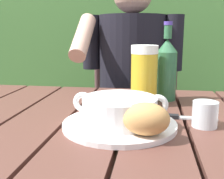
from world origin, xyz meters
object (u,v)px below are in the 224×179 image
beer_bottle (166,68)px  person_eating (130,78)px  chair_near_diner (133,114)px  serving_plate (120,124)px  soup_bowl (120,109)px  bread_roll (146,119)px  beer_glass (144,75)px  table_knife (177,117)px  water_glass_small (205,114)px

beer_bottle → person_eating: bearing=110.5°
chair_near_diner → serving_plate: (0.03, -0.89, 0.25)m
soup_bowl → beer_bottle: bearing=67.3°
bread_roll → beer_glass: beer_glass is taller
serving_plate → beer_bottle: beer_bottle is taller
table_knife → person_eating: bearing=106.0°
soup_bowl → bread_roll: bearing=-49.4°
water_glass_small → table_knife: size_ratio=0.37×
table_knife → water_glass_small: bearing=-42.8°
beer_bottle → serving_plate: bearing=-112.7°
person_eating → table_knife: person_eating is taller
chair_near_diner → water_glass_small: (0.23, -0.86, 0.27)m
soup_bowl → serving_plate: bearing=180.0°
beer_glass → table_knife: 0.19m
chair_near_diner → soup_bowl: size_ratio=4.35×
soup_bowl → beer_glass: bearing=77.1°
table_knife → beer_bottle: bearing=96.6°
bread_roll → beer_bottle: bearing=81.2°
chair_near_diner → person_eating: size_ratio=0.81×
chair_near_diner → beer_bottle: 0.71m
beer_glass → table_knife: beer_glass is taller
serving_plate → table_knife: size_ratio=1.64×
soup_bowl → beer_bottle: beer_bottle is taller
serving_plate → water_glass_small: 0.21m
table_knife → chair_near_diner: bearing=102.0°
chair_near_diner → person_eating: 0.31m
beer_bottle → chair_near_diner: bearing=103.8°
person_eating → bread_roll: 0.78m
serving_plate → water_glass_small: (0.20, 0.03, 0.03)m
beer_glass → water_glass_small: size_ratio=2.97×
beer_glass → beer_bottle: size_ratio=0.72×
chair_near_diner → serving_plate: chair_near_diner is taller
chair_near_diner → table_knife: (0.17, -0.81, 0.24)m
bread_roll → soup_bowl: bearing=130.6°
water_glass_small → table_knife: water_glass_small is taller
person_eating → table_knife: bearing=-74.0°
table_knife → soup_bowl: bearing=-149.6°
bread_roll → beer_glass: size_ratio=0.56×
person_eating → serving_plate: (0.03, -0.69, 0.00)m
person_eating → serving_plate: 0.69m
person_eating → serving_plate: bearing=-87.5°
serving_plate → beer_bottle: 0.33m
soup_bowl → person_eating: bearing=92.5°
beer_glass → chair_near_diner: bearing=96.6°
person_eating → bread_roll: bearing=-83.0°
bread_roll → beer_glass: bearing=92.8°
serving_plate → soup_bowl: 0.04m
bread_roll → chair_near_diner: bearing=95.4°
bread_roll → beer_glass: 0.30m
person_eating → soup_bowl: 0.70m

